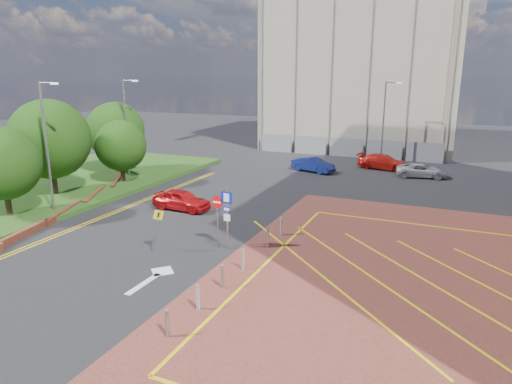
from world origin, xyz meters
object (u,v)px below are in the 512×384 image
Objects in this scene: tree_c at (121,146)px; car_blue_back at (313,165)px; tree_a at (3,164)px; lamp_back at (384,119)px; lamp_left_near at (47,141)px; warning_sign at (157,226)px; tree_b at (50,139)px; tree_d at (115,131)px; lamp_left_far at (127,124)px; sign_cluster at (223,212)px; car_red_back at (384,162)px; car_red_left at (182,200)px; car_silver_back at (422,171)px.

car_blue_back is (12.49, 11.09, -2.53)m from tree_c.
lamp_back is (18.08, 28.00, 0.86)m from tree_a.
lamp_left_near reaches higher than warning_sign.
tree_b reaches higher than tree_c.
lamp_left_near reaches higher than tree_d.
lamp_left_near is 30.80m from lamp_back.
lamp_left_far is (2.08, -1.00, 0.79)m from tree_d.
tree_a is at bearing -92.86° from tree_c.
sign_cluster is (-3.78, -27.02, -2.41)m from lamp_back.
sign_cluster is 20.19m from car_blue_back.
sign_cluster is at bearing -35.58° from tree_d.
car_red_back is (5.73, 3.72, 0.03)m from car_blue_back.
lamp_left_near is 22.60m from car_blue_back.
lamp_back is at bearing -21.17° from car_red_left.
sign_cluster is 1.42× the size of warning_sign.
lamp_left_near is (1.58, 2.00, 1.16)m from tree_a.
lamp_left_near is 1.67× the size of car_red_back.
car_red_back is (17.14, 22.81, -3.97)m from lamp_left_near.
lamp_back is 7.79m from car_silver_back.
lamp_back is 4.90m from car_red_back.
tree_a is at bearing -128.30° from lamp_left_near.
car_silver_back is at bearing 65.35° from warning_sign.
lamp_back is (17.58, 18.00, 1.17)m from tree_c.
car_blue_back is at bearing 132.38° from car_red_back.
tree_d reaches higher than car_red_left.
tree_c is 8.20m from lamp_left_near.
car_blue_back is (11.41, 19.09, -3.99)m from lamp_left_near.
tree_a is 0.68× the size of lamp_left_near.
tree_b reaches higher than tree_a.
lamp_left_near is at bearing -44.25° from tree_b.
tree_c is 15.53m from warning_sign.
lamp_left_far is 17.80m from warning_sign.
lamp_left_near reaches higher than tree_a.
tree_b reaches higher than car_red_back.
car_red_back is (0.64, -3.19, -3.67)m from lamp_back.
tree_c is 0.61× the size of lamp_back.
lamp_back is 24.22m from car_red_left.
car_red_left is (-2.98, 6.85, -0.75)m from warning_sign.
lamp_left_near is (4.08, -11.00, 0.79)m from tree_d.
car_silver_back is at bearing 45.46° from tree_a.
tree_d is 1.53× the size of car_red_left.
tree_d is at bearing 154.32° from lamp_left_far.
sign_cluster is (14.30, 0.98, -1.55)m from tree_a.
car_blue_back is 0.95× the size of car_silver_back.
sign_cluster is (16.80, -12.02, -1.92)m from tree_d.
tree_d is 24.50m from car_red_back.
lamp_left_near is (3.08, -3.00, 0.42)m from tree_b.
tree_b is 2.11× the size of sign_cluster.
tree_d is at bearing 134.78° from car_blue_back.
tree_b is 0.84× the size of lamp_left_far.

